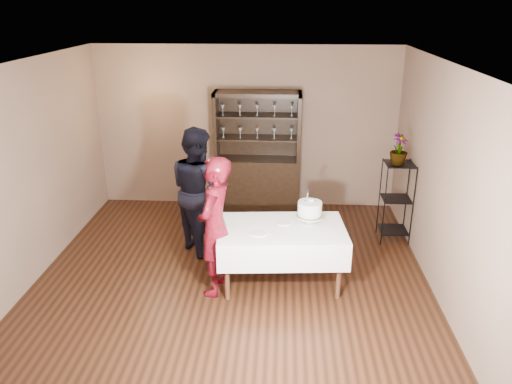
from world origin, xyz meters
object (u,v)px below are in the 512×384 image
china_hutch (257,172)px  cake (310,210)px  plant_etagere (396,199)px  cake_table (281,241)px  man (198,190)px  potted_plant (399,149)px  woman (215,227)px

china_hutch → cake: bearing=-71.3°
cake → china_hutch: bearing=108.7°
plant_etagere → cake_table: bearing=-141.1°
plant_etagere → cake_table: 2.13m
plant_etagere → cake: 1.81m
china_hutch → man: 1.66m
cake_table → potted_plant: size_ratio=3.70×
man → cake: bearing=-155.7°
china_hutch → cake_table: size_ratio=1.24×
cake_table → china_hutch: bearing=100.1°
cake_table → cake: size_ratio=3.55×
china_hutch → potted_plant: 2.43m
plant_etagere → potted_plant: bearing=-140.2°
china_hutch → man: bearing=-117.0°
china_hutch → woman: bearing=-97.9°
plant_etagere → cake: bearing=-137.6°
cake_table → potted_plant: (1.61, 1.30, 0.82)m
man → potted_plant: bearing=-120.5°
woman → man: man is taller
woman → man: (-0.39, 1.13, 0.03)m
plant_etagere → man: (-2.83, -0.42, 0.24)m
cake_table → man: 1.52m
woman → cake: size_ratio=3.78×
cake_table → woman: size_ratio=0.94×
plant_etagere → cake: (-1.32, -1.20, 0.30)m
cake_table → man: man is taller
woman → cake: woman is taller
plant_etagere → man: size_ratio=0.68×
plant_etagere → cake_table: (-1.65, -1.33, -0.06)m
woman → cake_table: bearing=118.8°
plant_etagere → woman: bearing=-147.7°
cake → cake_table: bearing=-158.9°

